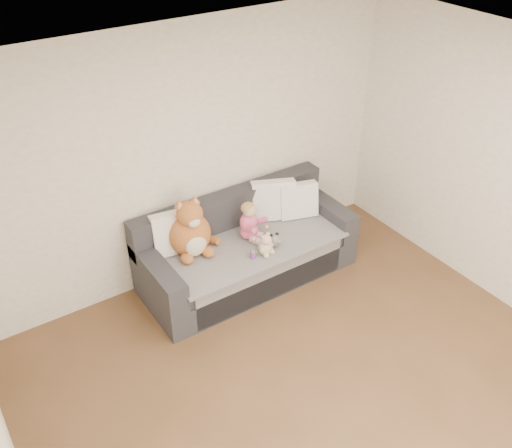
{
  "coord_description": "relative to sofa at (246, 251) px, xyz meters",
  "views": [
    {
      "loc": [
        -2.17,
        -1.93,
        3.82
      ],
      "look_at": [
        0.34,
        1.87,
        0.75
      ],
      "focal_mm": 40.0,
      "sensor_mm": 36.0,
      "label": 1
    }
  ],
  "objects": [
    {
      "name": "toddler",
      "position": [
        0.05,
        -0.04,
        0.34
      ],
      "size": [
        0.31,
        0.42,
        0.41
      ],
      "rotation": [
        0.0,
        0.0,
        0.41
      ],
      "color": "#E65183",
      "rests_on": "sofa"
    },
    {
      "name": "sofa",
      "position": [
        0.0,
        0.0,
        0.0
      ],
      "size": [
        2.2,
        0.94,
        0.85
      ],
      "color": "#25252A",
      "rests_on": "ground"
    },
    {
      "name": "room_shell",
      "position": [
        -0.34,
        -1.64,
        0.99
      ],
      "size": [
        5.0,
        5.0,
        5.0
      ],
      "color": "brown",
      "rests_on": "ground"
    },
    {
      "name": "sippy_cup",
      "position": [
        -0.12,
        -0.32,
        0.22
      ],
      "size": [
        0.09,
        0.07,
        0.1
      ],
      "rotation": [
        0.0,
        0.0,
        -0.29
      ],
      "color": "purple",
      "rests_on": "sofa"
    },
    {
      "name": "cushion_left",
      "position": [
        -0.67,
        0.21,
        0.37
      ],
      "size": [
        0.48,
        0.27,
        0.43
      ],
      "rotation": [
        0.0,
        0.0,
        -0.15
      ],
      "color": "white",
      "rests_on": "sofa"
    },
    {
      "name": "teddy_bear",
      "position": [
        0.02,
        -0.34,
        0.26
      ],
      "size": [
        0.19,
        0.15,
        0.24
      ],
      "rotation": [
        0.0,
        0.0,
        0.28
      ],
      "color": "beige",
      "rests_on": "sofa"
    },
    {
      "name": "cushion_right_back",
      "position": [
        0.46,
        0.17,
        0.37
      ],
      "size": [
        0.5,
        0.38,
        0.44
      ],
      "rotation": [
        0.0,
        0.0,
        -0.42
      ],
      "color": "white",
      "rests_on": "sofa"
    },
    {
      "name": "plush_cow",
      "position": [
        0.14,
        -0.25,
        0.24
      ],
      "size": [
        0.16,
        0.24,
        0.2
      ],
      "rotation": [
        0.0,
        0.0,
        -0.15
      ],
      "color": "white",
      "rests_on": "sofa"
    },
    {
      "name": "cushion_right_front",
      "position": [
        0.69,
        0.05,
        0.35
      ],
      "size": [
        0.45,
        0.3,
        0.39
      ],
      "rotation": [
        0.0,
        0.0,
        -0.3
      ],
      "color": "white",
      "rests_on": "sofa"
    },
    {
      "name": "plush_cat",
      "position": [
        -0.56,
        0.1,
        0.4
      ],
      "size": [
        0.51,
        0.43,
        0.64
      ],
      "rotation": [
        0.0,
        0.0,
        -0.09
      ],
      "color": "#A14E23",
      "rests_on": "sofa"
    }
  ]
}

